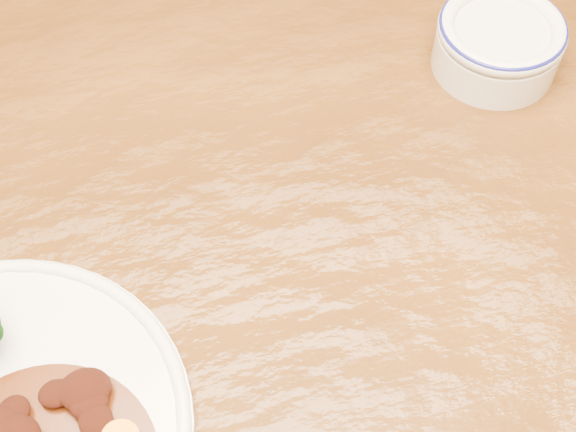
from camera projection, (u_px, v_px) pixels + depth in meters
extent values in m
cube|color=#5B3310|center=(304.00, 339.00, 0.62)|extent=(1.54, 0.96, 0.04)
ellipsoid|color=black|center=(14.00, 410.00, 0.54)|extent=(0.02, 0.02, 0.01)
ellipsoid|color=black|center=(96.00, 421.00, 0.54)|extent=(0.02, 0.02, 0.01)
ellipsoid|color=black|center=(89.00, 403.00, 0.54)|extent=(0.03, 0.02, 0.01)
ellipsoid|color=black|center=(56.00, 394.00, 0.55)|extent=(0.02, 0.02, 0.01)
ellipsoid|color=black|center=(85.00, 389.00, 0.55)|extent=(0.04, 0.03, 0.02)
cylinder|color=silver|center=(496.00, 51.00, 0.75)|extent=(0.12, 0.12, 0.04)
cylinder|color=silver|center=(501.00, 32.00, 0.73)|extent=(0.09, 0.09, 0.01)
torus|color=silver|center=(502.00, 29.00, 0.72)|extent=(0.12, 0.12, 0.02)
torus|color=navy|center=(503.00, 26.00, 0.72)|extent=(0.12, 0.12, 0.01)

